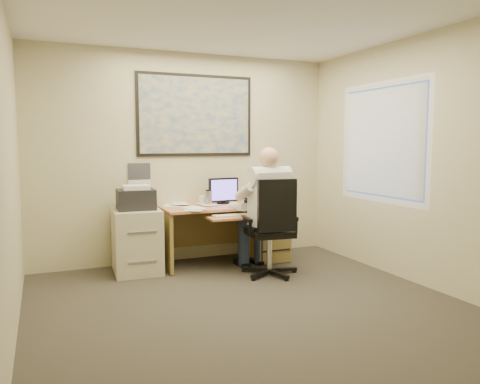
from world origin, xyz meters
name	(u,v)px	position (x,y,z in m)	size (l,w,h in m)	color
room_shell	(261,165)	(0.00, 0.00, 1.35)	(4.00, 4.50, 2.70)	#332F27
desk	(247,227)	(0.71, 1.90, 0.44)	(1.60, 0.97, 1.08)	tan
world_map	(196,115)	(0.12, 2.23, 1.90)	(1.56, 0.03, 1.06)	#1E4C93
wall_calendar	(140,180)	(-0.63, 2.24, 1.08)	(0.28, 0.01, 0.42)	white
window_blinds	(382,142)	(1.97, 0.80, 1.55)	(0.06, 1.40, 1.30)	beige
filing_cabinet	(137,235)	(-0.75, 1.87, 0.45)	(0.58, 0.68, 1.05)	beige
office_chair	(272,247)	(0.67, 1.09, 0.33)	(0.76, 0.76, 1.14)	black
person	(269,211)	(0.66, 1.18, 0.75)	(0.63, 0.90, 1.49)	silver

